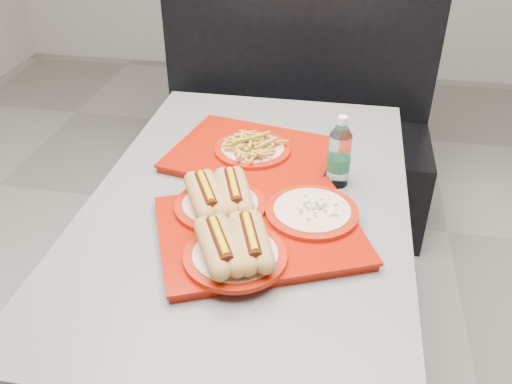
% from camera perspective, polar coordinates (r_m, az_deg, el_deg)
% --- Properties ---
extents(ground, '(6.00, 6.00, 0.00)m').
position_cam_1_polar(ground, '(2.07, -0.58, -18.00)').
color(ground, gray).
rests_on(ground, ground).
extents(diner_table, '(0.92, 1.42, 0.75)m').
position_cam_1_polar(diner_table, '(1.65, -0.69, -5.28)').
color(diner_table, black).
rests_on(diner_table, ground).
extents(booth_bench, '(1.30, 0.57, 1.35)m').
position_cam_1_polar(booth_bench, '(2.67, 3.74, 6.23)').
color(booth_bench, black).
rests_on(booth_bench, ground).
extents(tray_near, '(0.62, 0.56, 0.11)m').
position_cam_1_polar(tray_near, '(1.38, -0.54, -3.38)').
color(tray_near, '#9C1204').
rests_on(tray_near, diner_table).
extents(tray_far, '(0.56, 0.48, 0.10)m').
position_cam_1_polar(tray_far, '(1.73, -0.36, 4.32)').
color(tray_far, '#9C1204').
rests_on(tray_far, diner_table).
extents(water_bottle, '(0.07, 0.07, 0.22)m').
position_cam_1_polar(water_bottle, '(1.59, 8.74, 3.81)').
color(water_bottle, silver).
rests_on(water_bottle, diner_table).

